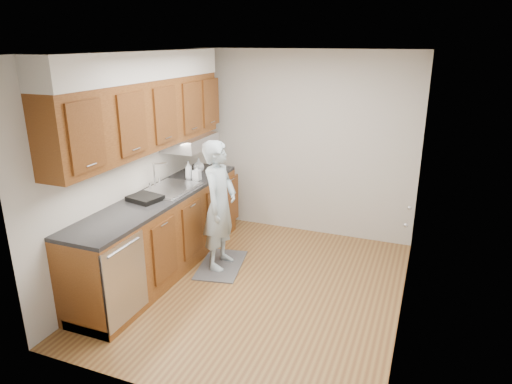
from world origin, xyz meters
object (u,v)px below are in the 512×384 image
Objects in this scene: soap_bottle_c at (199,165)px; steel_can at (213,173)px; soap_bottle_b at (197,173)px; dish_rack at (145,198)px; soap_bottle_a at (189,170)px; person at (219,197)px.

soap_bottle_c is 1.79× the size of steel_can.
soap_bottle_c is at bearing 114.79° from soap_bottle_b.
soap_bottle_b is at bearing -124.14° from steel_can.
soap_bottle_a is at bearing 99.19° from dish_rack.
soap_bottle_b is 1.04× the size of soap_bottle_c.
person reaches higher than soap_bottle_b.
soap_bottle_c is 0.57× the size of dish_rack.
steel_can is (0.29, -0.16, -0.04)m from soap_bottle_c.
dish_rack is at bearing 128.60° from person.
steel_can is at bearing 30.73° from person.
soap_bottle_b is 1.86× the size of steel_can.
soap_bottle_b is at bearing -65.21° from soap_bottle_c.
soap_bottle_c is 1.23m from dish_rack.
soap_bottle_c is at bearing 102.27° from dish_rack.
soap_bottle_b reaches higher than dish_rack.
soap_bottle_a is 1.27× the size of soap_bottle_c.
dish_rack is at bearing -93.19° from soap_bottle_a.
person reaches higher than soap_bottle_c.
soap_bottle_b is 0.59× the size of dish_rack.
soap_bottle_a is 0.12m from soap_bottle_b.
steel_can reaches higher than dish_rack.
dish_rack is at bearing -100.55° from soap_bottle_b.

